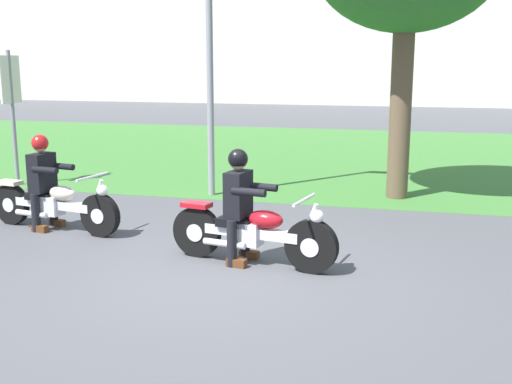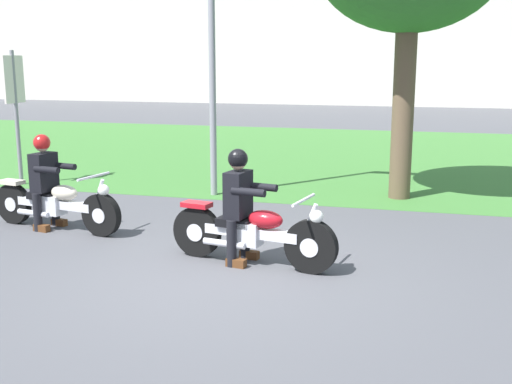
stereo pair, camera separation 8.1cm
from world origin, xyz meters
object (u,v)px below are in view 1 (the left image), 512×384
Objects in this scene: rider_lead at (240,197)px; rider_follow at (43,175)px; motorcycle_follow at (54,205)px; sign_banner at (11,97)px; motorcycle_lead at (252,233)px.

rider_follow is at bearing 176.13° from rider_lead.
sign_banner reaches higher than motorcycle_follow.
motorcycle_follow is (-3.17, 0.81, -0.01)m from motorcycle_lead.
motorcycle_lead is at bearing -3.87° from motorcycle_follow.
motorcycle_follow is 4.04m from sign_banner.
sign_banner is at bearing 142.66° from motorcycle_follow.
sign_banner reaches higher than rider_follow.
sign_banner is at bearing 141.09° from rider_follow.
rider_lead is at bearing -4.04° from motorcycle_follow.
rider_lead is 3.13m from motorcycle_follow.
motorcycle_lead is 1.55× the size of rider_follow.
motorcycle_lead is 0.96× the size of motorcycle_follow.
rider_lead is at bearing -3.87° from rider_follow.
rider_follow reaches higher than motorcycle_follow.
motorcycle_lead is at bearing -3.73° from rider_follow.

